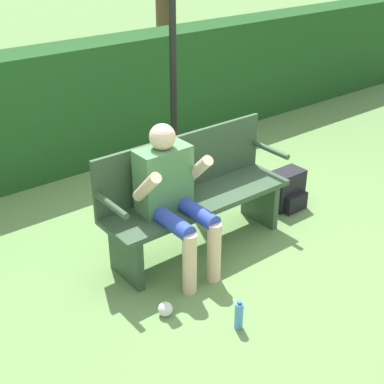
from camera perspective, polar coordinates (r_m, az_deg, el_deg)
The scene contains 8 objects.
ground_plane at distance 4.70m, azimuth 0.69°, elevation -5.84°, with size 40.00×40.00×0.00m, color #668E4C.
hedge_back at distance 6.11m, azimuth -12.55°, elevation 8.79°, with size 12.00×0.53×1.35m.
park_bench at distance 4.49m, azimuth 0.15°, elevation -0.19°, with size 1.70×0.48×0.98m.
person_seated at distance 4.14m, azimuth -2.10°, elevation -0.01°, with size 0.57×0.65×1.20m.
backpack at distance 5.31m, azimuth 10.10°, elevation 0.19°, with size 0.34×0.28×0.38m.
water_bottle at distance 3.83m, azimuth 5.02°, elevation -12.98°, with size 0.06×0.06×0.23m.
signpost at distance 5.27m, azimuth -1.98°, elevation 14.48°, with size 0.42×0.09×2.37m.
litter_crumple at distance 3.95m, azimuth -2.87°, elevation -12.36°, with size 0.11×0.11×0.11m.
Camera 1 is at (-2.46, -3.04, 2.60)m, focal length 50.00 mm.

